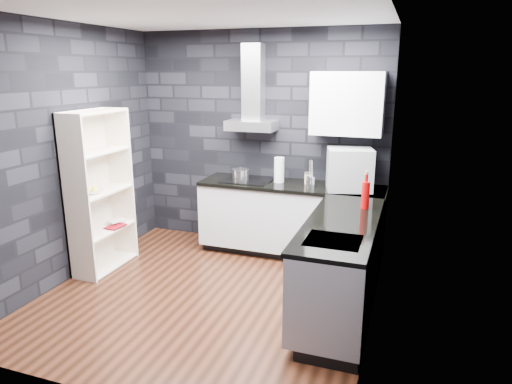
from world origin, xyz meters
The scene contains 28 objects.
ground centered at (0.00, 0.00, 0.00)m, with size 3.20×3.20×0.00m, color #411F12.
ceiling centered at (0.00, 0.00, 2.70)m, with size 3.20×3.20×0.00m, color white.
wall_back centered at (0.00, 1.62, 1.35)m, with size 3.20×0.05×2.70m, color black.
wall_front centered at (0.00, -1.62, 1.35)m, with size 3.20×0.05×2.70m, color black.
wall_left centered at (-1.62, 0.00, 1.35)m, with size 0.05×3.20×2.70m, color black.
wall_right centered at (1.62, 0.00, 1.35)m, with size 0.05×3.20×2.70m, color black.
toekick_back centered at (0.50, 1.34, 0.05)m, with size 2.18×0.50×0.10m, color black.
toekick_right centered at (1.34, 0.10, 0.05)m, with size 0.50×1.78×0.10m, color black.
counter_back_cab centered at (0.50, 1.30, 0.48)m, with size 2.20×0.60×0.76m, color silver.
counter_right_cab centered at (1.30, 0.10, 0.48)m, with size 0.60×1.80×0.76m, color silver.
counter_back_top centered at (0.50, 1.29, 0.88)m, with size 2.20×0.62×0.04m, color black.
counter_right_top centered at (1.29, 0.10, 0.88)m, with size 0.62×1.80×0.04m, color black.
counter_corner_top centered at (1.30, 1.30, 0.88)m, with size 0.62×0.62×0.04m, color black.
hood_body centered at (-0.05, 1.43, 1.56)m, with size 0.60×0.34×0.12m, color silver.
hood_chimney centered at (-0.05, 1.50, 2.07)m, with size 0.24×0.20×0.90m, color silver.
upper_cabinet centered at (1.10, 1.43, 1.85)m, with size 0.80×0.35×0.70m, color silver.
cooktop centered at (-0.05, 1.30, 0.91)m, with size 0.58×0.50×0.01m, color black.
sink_rim centered at (1.30, -0.40, 0.89)m, with size 0.44×0.40×0.01m, color silver.
pot centered at (-0.13, 1.24, 0.97)m, with size 0.20×0.20×0.12m, color silver.
glass_vase centered at (0.34, 1.34, 1.05)m, with size 0.12×0.12×0.30m, color white.
storage_jar centered at (0.69, 1.37, 0.96)m, with size 0.10×0.10×0.12m, color tan.
utensil_crock centered at (0.75, 1.21, 0.96)m, with size 0.10×0.10×0.13m, color silver.
appliance_garage centered at (1.18, 1.25, 1.12)m, with size 0.49×0.38×0.49m, color #9FA2A6.
red_bottle centered at (1.44, 0.57, 1.03)m, with size 0.08×0.08×0.27m, color #A60304.
bookshelf centered at (-1.42, 0.23, 0.90)m, with size 0.34×0.80×1.80m, color #F9E7D0.
fruit_bowl centered at (-1.42, 0.12, 0.94)m, with size 0.20×0.20×0.05m, color silver.
book_red centered at (-1.41, 0.34, 0.57)m, with size 0.17×0.02×0.22m, color maroon.
book_second centered at (-1.44, 0.46, 0.59)m, with size 0.15×0.02×0.20m, color #B2B2B2.
Camera 1 is at (1.84, -3.82, 2.21)m, focal length 32.00 mm.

